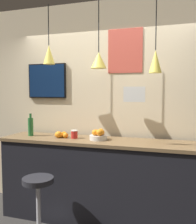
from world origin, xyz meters
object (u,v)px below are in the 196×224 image
at_px(bar_stool, 38,197).
at_px(spread_jar, 74,134).
at_px(juice_bottle, 31,126).
at_px(fruit_bowl, 99,135).
at_px(mounted_tv, 47,81).

bearing_deg(bar_stool, spread_jar, 70.57).
height_order(juice_bottle, spread_jar, juice_bottle).
relative_size(juice_bottle, spread_jar, 2.87).
relative_size(fruit_bowl, juice_bottle, 0.72).
distance_m(juice_bottle, mounted_tv, 0.73).
bearing_deg(mounted_tv, spread_jar, -31.16).
distance_m(bar_stool, mounted_tv, 1.67).
height_order(bar_stool, spread_jar, spread_jar).
xyz_separation_m(spread_jar, mounted_tv, (-0.58, 0.35, 0.71)).
bearing_deg(juice_bottle, spread_jar, 0.00).
relative_size(bar_stool, mounted_tv, 1.18).
xyz_separation_m(bar_stool, juice_bottle, (-0.45, 0.57, 0.71)).
bearing_deg(juice_bottle, fruit_bowl, -0.12).
height_order(fruit_bowl, spread_jar, fruit_bowl).
relative_size(fruit_bowl, mounted_tv, 0.37).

